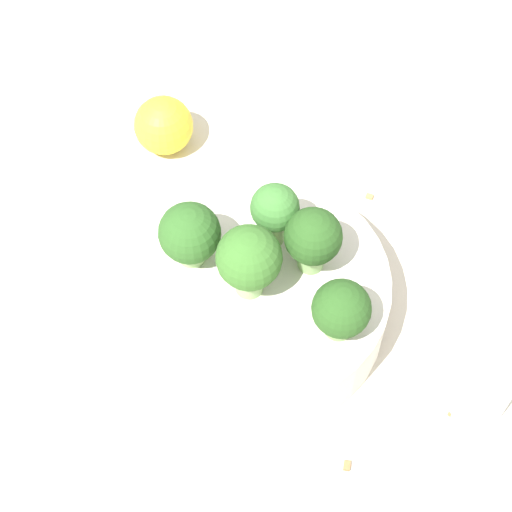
% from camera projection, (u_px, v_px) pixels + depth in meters
% --- Properties ---
extents(ground_plane, '(3.00, 3.00, 0.00)m').
position_uv_depth(ground_plane, '(256.00, 314.00, 0.61)').
color(ground_plane, beige).
extents(bowl, '(0.18, 0.18, 0.05)m').
position_uv_depth(bowl, '(256.00, 298.00, 0.59)').
color(bowl, silver).
rests_on(bowl, ground_plane).
extents(broccoli_floret_0, '(0.03, 0.03, 0.05)m').
position_uv_depth(broccoli_floret_0, '(275.00, 210.00, 0.55)').
color(broccoli_floret_0, '#7A9E5B').
rests_on(broccoli_floret_0, bowl).
extents(broccoli_floret_1, '(0.04, 0.04, 0.06)m').
position_uv_depth(broccoli_floret_1, '(250.00, 261.00, 0.53)').
color(broccoli_floret_1, '#8EB770').
rests_on(broccoli_floret_1, bowl).
extents(broccoli_floret_2, '(0.04, 0.04, 0.04)m').
position_uv_depth(broccoli_floret_2, '(343.00, 307.00, 0.53)').
color(broccoli_floret_2, '#7A9E5B').
rests_on(broccoli_floret_2, bowl).
extents(broccoli_floret_3, '(0.04, 0.04, 0.05)m').
position_uv_depth(broccoli_floret_3, '(313.00, 239.00, 0.55)').
color(broccoli_floret_3, '#84AD66').
rests_on(broccoli_floret_3, bowl).
extents(broccoli_floret_4, '(0.04, 0.04, 0.05)m').
position_uv_depth(broccoli_floret_4, '(190.00, 234.00, 0.55)').
color(broccoli_floret_4, '#8EB770').
rests_on(broccoli_floret_4, bowl).
extents(pepper_shaker, '(0.04, 0.04, 0.06)m').
position_uv_depth(pepper_shaker, '(483.00, 385.00, 0.54)').
color(pepper_shaker, '#B2B7BC').
rests_on(pepper_shaker, ground_plane).
extents(lemon_wedge, '(0.05, 0.05, 0.05)m').
position_uv_depth(lemon_wedge, '(164.00, 125.00, 0.67)').
color(lemon_wedge, yellow).
rests_on(lemon_wedge, ground_plane).
extents(almond_crumb_0, '(0.01, 0.01, 0.01)m').
position_uv_depth(almond_crumb_0, '(347.00, 465.00, 0.54)').
color(almond_crumb_0, olive).
rests_on(almond_crumb_0, ground_plane).
extents(almond_crumb_1, '(0.01, 0.01, 0.01)m').
position_uv_depth(almond_crumb_1, '(455.00, 410.00, 0.56)').
color(almond_crumb_1, olive).
rests_on(almond_crumb_1, ground_plane).
extents(almond_crumb_2, '(0.01, 0.01, 0.01)m').
position_uv_depth(almond_crumb_2, '(370.00, 195.00, 0.66)').
color(almond_crumb_2, '#AD7F4C').
rests_on(almond_crumb_2, ground_plane).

